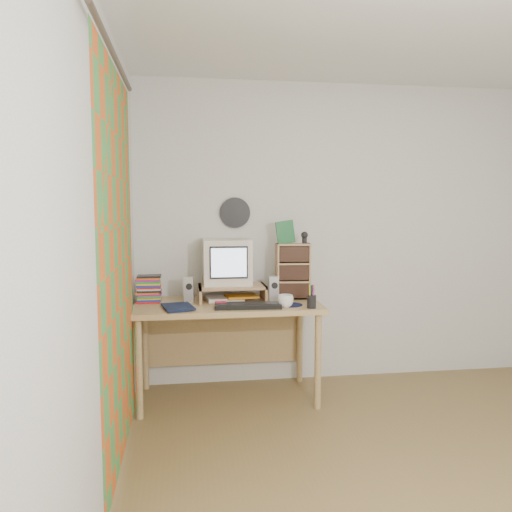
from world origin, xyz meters
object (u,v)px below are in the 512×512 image
object	(u,v)px
diary	(164,306)
keyboard	(248,306)
cd_rack	(293,271)
desk	(226,318)
crt_monitor	(227,262)
mug	(285,301)
dvd_stack	(148,286)

from	to	relation	value
diary	keyboard	bearing A→B (deg)	-13.89
cd_rack	diary	xyz separation A→B (m)	(-1.00, -0.27, -0.20)
desk	crt_monitor	distance (m)	0.44
keyboard	mug	xyz separation A→B (m)	(0.27, -0.02, 0.03)
crt_monitor	mug	world-z (taller)	crt_monitor
keyboard	mug	bearing A→B (deg)	0.34
dvd_stack	cd_rack	world-z (taller)	cd_rack
diary	mug	bearing A→B (deg)	-14.22
keyboard	diary	xyz separation A→B (m)	(-0.60, 0.02, 0.01)
dvd_stack	mug	distance (m)	1.06
crt_monitor	keyboard	bearing A→B (deg)	-71.55
mug	dvd_stack	bearing A→B (deg)	161.54
desk	mug	size ratio (longest dim) A/B	12.01
crt_monitor	cd_rack	xyz separation A→B (m)	(0.52, -0.06, -0.08)
crt_monitor	keyboard	world-z (taller)	crt_monitor
desk	cd_rack	bearing A→B (deg)	2.40
crt_monitor	mug	size ratio (longest dim) A/B	3.20
desk	diary	xyz separation A→B (m)	(-0.47, -0.25, 0.16)
desk	cd_rack	size ratio (longest dim) A/B	3.17
cd_rack	crt_monitor	bearing A→B (deg)	177.82
dvd_stack	cd_rack	distance (m)	1.13
crt_monitor	cd_rack	size ratio (longest dim) A/B	0.84
desk	mug	bearing A→B (deg)	-35.58
cd_rack	diary	distance (m)	1.05
crt_monitor	cd_rack	world-z (taller)	crt_monitor
diary	crt_monitor	bearing A→B (deg)	23.40
desk	keyboard	xyz separation A→B (m)	(0.13, -0.28, 0.15)
keyboard	cd_rack	xyz separation A→B (m)	(0.40, 0.30, 0.21)
dvd_stack	diary	xyz separation A→B (m)	(0.12, -0.29, -0.10)
crt_monitor	cd_rack	distance (m)	0.53
keyboard	diary	bearing A→B (deg)	-178.59
crt_monitor	keyboard	size ratio (longest dim) A/B	0.78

